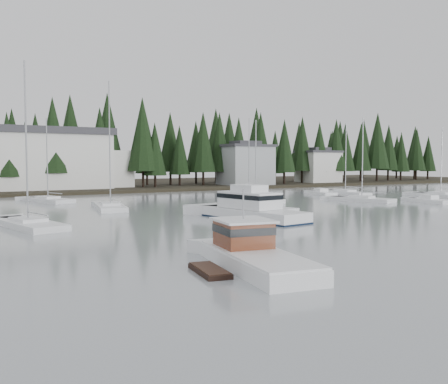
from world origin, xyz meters
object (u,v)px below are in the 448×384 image
at_px(sailboat_5, 441,196).
at_px(sailboat_7, 345,194).
at_px(cabin_cruiser_center, 252,211).
at_px(runabout_4, 321,194).
at_px(sailboat_8, 111,209).
at_px(sailboat_2, 256,201).
at_px(sailboat_9, 249,193).
at_px(harbor_inn, 51,159).
at_px(runabout_2, 429,202).
at_px(house_east_a, 245,164).
at_px(sailboat_1, 28,226).
at_px(runabout_1, 270,210).
at_px(house_east_b, 318,166).
at_px(sailboat_0, 362,201).
at_px(lobster_boat_brown, 252,258).

height_order(sailboat_5, sailboat_7, sailboat_7).
distance_m(cabin_cruiser_center, runabout_4, 37.48).
distance_m(sailboat_8, runabout_4, 38.29).
relative_size(sailboat_2, sailboat_9, 0.87).
distance_m(harbor_inn, runabout_2, 63.27).
bearing_deg(house_east_a, sailboat_5, -76.76).
bearing_deg(harbor_inn, sailboat_1, -103.56).
bearing_deg(sailboat_2, cabin_cruiser_center, 140.13).
distance_m(sailboat_7, sailboat_9, 16.04).
height_order(harbor_inn, runabout_1, harbor_inn).
distance_m(house_east_b, sailboat_2, 54.83).
bearing_deg(sailboat_1, sailboat_0, -95.02).
height_order(house_east_b, harbor_inn, harbor_inn).
distance_m(sailboat_9, runabout_4, 12.07).
xyz_separation_m(cabin_cruiser_center, sailboat_0, (24.65, 9.97, -0.69)).
xyz_separation_m(harbor_inn, sailboat_8, (-1.39, -38.39, -5.69)).
height_order(house_east_a, sailboat_2, sailboat_2).
bearing_deg(runabout_1, sailboat_9, -41.43).
xyz_separation_m(house_east_a, sailboat_2, (-19.90, -33.09, -4.85)).
bearing_deg(runabout_4, runabout_1, 140.55).
relative_size(harbor_inn, lobster_boat_brown, 3.12).
bearing_deg(harbor_inn, sailboat_9, -39.03).
distance_m(sailboat_9, runabout_2, 29.74).
bearing_deg(sailboat_2, lobster_boat_brown, 140.85).
xyz_separation_m(sailboat_0, runabout_2, (5.91, -6.05, 0.07)).
relative_size(cabin_cruiser_center, sailboat_5, 1.07).
relative_size(lobster_boat_brown, sailboat_5, 0.85).
bearing_deg(sailboat_5, sailboat_9, 42.26).
xyz_separation_m(harbor_inn, sailboat_2, (19.05, -37.43, -5.72)).
xyz_separation_m(harbor_inn, runabout_1, (12.72, -49.39, -5.64)).
xyz_separation_m(house_east_a, runabout_1, (-26.23, -45.05, -4.77)).
bearing_deg(sailboat_1, sailboat_9, -67.38).
bearing_deg(lobster_boat_brown, harbor_inn, 6.12).
bearing_deg(lobster_boat_brown, sailboat_7, -38.64).
bearing_deg(sailboat_9, house_east_a, -11.25).
height_order(house_east_a, sailboat_1, sailboat_1).
xyz_separation_m(house_east_a, sailboat_7, (1.52, -28.02, -4.84)).
height_order(house_east_a, lobster_boat_brown, house_east_a).
xyz_separation_m(lobster_boat_brown, sailboat_0, (36.53, 27.70, -0.45)).
distance_m(house_east_a, runabout_1, 52.35).
relative_size(house_east_b, sailboat_7, 0.78).
height_order(sailboat_7, runabout_2, sailboat_7).
bearing_deg(sailboat_2, runabout_4, -74.64).
distance_m(sailboat_0, sailboat_2, 14.44).
relative_size(house_east_b, runabout_4, 1.34).
xyz_separation_m(sailboat_0, sailboat_5, (16.84, 0.05, -0.01)).
xyz_separation_m(lobster_boat_brown, runabout_4, (41.17, 41.12, -0.38)).
bearing_deg(lobster_boat_brown, runabout_2, -52.93).
distance_m(house_east_a, sailboat_2, 38.92).
bearing_deg(runabout_2, house_east_b, -20.38).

